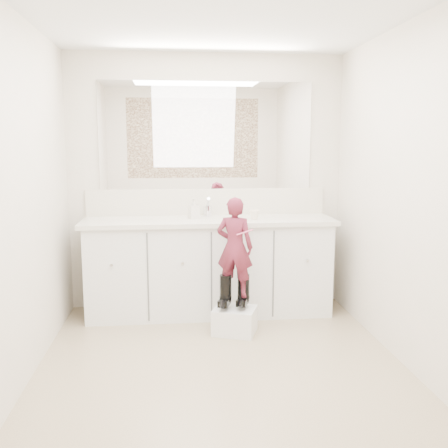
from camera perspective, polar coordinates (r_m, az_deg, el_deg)
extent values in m
plane|color=#867458|center=(3.64, -0.19, -16.32)|extent=(3.00, 3.00, 0.00)
plane|color=white|center=(3.39, -0.21, 23.43)|extent=(3.00, 3.00, 0.00)
plane|color=beige|center=(4.79, -2.00, 4.77)|extent=(2.60, 0.00, 2.60)
plane|color=beige|center=(1.83, 4.49, -2.26)|extent=(2.60, 0.00, 2.60)
plane|color=beige|center=(3.43, -22.39, 2.37)|extent=(0.00, 3.00, 3.00)
plane|color=beige|center=(3.67, 20.47, 2.88)|extent=(0.00, 3.00, 3.00)
cube|color=silver|center=(4.65, -1.71, -5.06)|extent=(2.20, 0.55, 0.85)
cube|color=beige|center=(4.54, -1.72, 0.34)|extent=(2.28, 0.58, 0.04)
cube|color=beige|center=(4.80, -1.97, 2.55)|extent=(2.28, 0.03, 0.25)
cube|color=white|center=(4.77, -2.02, 10.04)|extent=(2.00, 0.02, 1.00)
cube|color=#472819|center=(1.81, 4.62, 11.91)|extent=(2.00, 0.01, 1.20)
cylinder|color=silver|center=(4.70, -1.88, 1.49)|extent=(0.08, 0.08, 0.10)
imported|color=beige|center=(4.52, 3.50, 1.07)|extent=(0.09, 0.09, 0.08)
imported|color=beige|center=(4.57, -3.47, 1.78)|extent=(0.11, 0.11, 0.18)
cube|color=white|center=(4.23, 1.24, -10.98)|extent=(0.41, 0.38, 0.22)
imported|color=#962E45|center=(4.08, 1.23, -2.66)|extent=(0.35, 0.29, 0.83)
cylinder|color=#F05D89|center=(3.99, 2.38, -0.95)|extent=(0.13, 0.06, 0.06)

